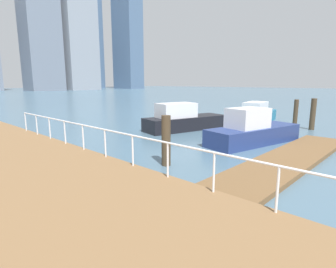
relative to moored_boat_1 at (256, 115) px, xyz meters
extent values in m
plane|color=slate|center=(-11.74, 2.82, -0.63)|extent=(300.00, 300.00, 0.00)
cube|color=brown|center=(-9.52, -5.93, -0.54)|extent=(11.43, 2.00, 0.18)
cylinder|color=white|center=(-14.89, -7.61, 0.29)|extent=(0.06, 0.06, 1.05)
cylinder|color=white|center=(-14.89, -5.98, 0.29)|extent=(0.06, 0.06, 1.05)
cylinder|color=white|center=(-14.89, -4.36, 0.29)|extent=(0.06, 0.06, 1.05)
cylinder|color=white|center=(-14.89, -2.73, 0.29)|extent=(0.06, 0.06, 1.05)
cylinder|color=white|center=(-14.89, -1.10, 0.29)|extent=(0.06, 0.06, 1.05)
cylinder|color=white|center=(-14.89, 0.53, 0.29)|extent=(0.06, 0.06, 1.05)
cylinder|color=white|center=(-14.89, 2.15, 0.29)|extent=(0.06, 0.06, 1.05)
cylinder|color=white|center=(-14.89, 3.78, 0.29)|extent=(0.06, 0.06, 1.05)
cylinder|color=white|center=(-14.89, 5.41, 0.29)|extent=(0.06, 0.06, 1.05)
cylinder|color=white|center=(-14.89, 7.03, 0.29)|extent=(0.06, 0.06, 1.05)
cylinder|color=white|center=(-14.89, -6.80, 0.82)|extent=(0.06, 27.66, 0.06)
cylinder|color=#473826|center=(-0.34, -3.08, 0.36)|extent=(0.30, 0.30, 1.99)
cylinder|color=#473826|center=(-0.53, -4.26, 0.43)|extent=(0.35, 0.35, 2.12)
cylinder|color=#473826|center=(-13.16, -2.63, 0.35)|extent=(0.35, 0.35, 1.96)
cube|color=#1E6B8C|center=(0.12, 0.02, -0.21)|extent=(6.08, 2.62, 0.85)
cube|color=white|center=(-0.37, -0.06, 0.63)|extent=(2.71, 1.73, 0.82)
cube|color=black|center=(-6.42, 2.01, -0.18)|extent=(6.11, 3.12, 0.90)
cube|color=white|center=(-7.18, 2.20, 0.74)|extent=(2.78, 1.99, 0.94)
cube|color=navy|center=(-7.17, -3.30, -0.19)|extent=(5.90, 2.90, 0.89)
cube|color=white|center=(-7.71, -3.18, 0.76)|extent=(2.26, 1.80, 1.01)
cube|color=slate|center=(23.00, 96.26, 30.39)|extent=(12.36, 12.26, 62.04)
cube|color=#8C939E|center=(37.25, 96.34, 19.34)|extent=(14.66, 13.13, 39.94)
cube|color=slate|center=(54.15, 116.40, 35.34)|extent=(14.34, 8.82, 71.95)
camera|label=1|loc=(-20.48, -9.67, 2.57)|focal=28.94mm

